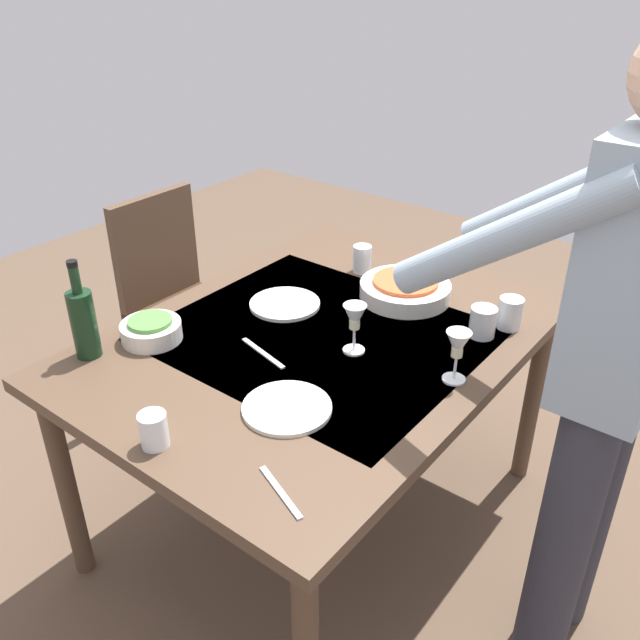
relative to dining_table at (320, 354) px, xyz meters
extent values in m
plane|color=brown|center=(0.00, 0.00, -0.68)|extent=(6.00, 6.00, 0.00)
cube|color=#4C3828|center=(0.00, 0.00, 0.05)|extent=(1.44, 1.07, 0.04)
cube|color=beige|center=(0.00, 0.00, 0.07)|extent=(0.79, 0.91, 0.00)
cylinder|color=#4C3828|center=(-0.65, -0.47, -0.33)|extent=(0.06, 0.06, 0.71)
cylinder|color=#4C3828|center=(0.65, -0.47, -0.33)|extent=(0.06, 0.06, 0.71)
cylinder|color=#4C3828|center=(-0.65, 0.47, -0.33)|extent=(0.06, 0.06, 0.71)
cube|color=#352114|center=(-0.21, -0.84, -0.23)|extent=(0.40, 0.40, 0.04)
cube|color=#4C3828|center=(-0.21, -1.02, 0.01)|extent=(0.40, 0.04, 0.45)
cylinder|color=#4C3828|center=(-0.38, -1.01, -0.46)|extent=(0.04, 0.04, 0.43)
cylinder|color=#4C3828|center=(-0.04, -1.01, -0.46)|extent=(0.04, 0.04, 0.43)
cylinder|color=#4C3828|center=(-0.38, -0.67, -0.46)|extent=(0.04, 0.04, 0.43)
cylinder|color=#4C3828|center=(-0.04, -0.67, -0.46)|extent=(0.04, 0.04, 0.43)
cylinder|color=#2D2D38|center=(0.04, 0.82, -0.24)|extent=(0.14, 0.14, 0.88)
cylinder|color=#2D2D38|center=(-0.16, 0.82, -0.24)|extent=(0.14, 0.14, 0.88)
cylinder|color=#8C9EAD|center=(0.11, 0.58, 0.57)|extent=(0.08, 0.52, 0.40)
cylinder|color=#8C9EAD|center=(-0.23, 0.58, 0.57)|extent=(0.08, 0.52, 0.40)
cylinder|color=black|center=(0.50, -0.45, 0.17)|extent=(0.07, 0.07, 0.20)
cylinder|color=black|center=(0.50, -0.45, 0.31)|extent=(0.03, 0.03, 0.08)
cylinder|color=black|center=(0.50, -0.45, 0.36)|extent=(0.03, 0.03, 0.02)
cylinder|color=white|center=(0.01, 0.14, 0.07)|extent=(0.06, 0.06, 0.01)
cylinder|color=white|center=(0.01, 0.14, 0.11)|extent=(0.01, 0.01, 0.07)
cone|color=white|center=(0.01, 0.14, 0.18)|extent=(0.07, 0.07, 0.07)
cylinder|color=beige|center=(0.01, 0.14, 0.16)|extent=(0.03, 0.03, 0.03)
cylinder|color=white|center=(-0.03, 0.44, 0.07)|extent=(0.06, 0.06, 0.01)
cylinder|color=white|center=(-0.03, 0.44, 0.11)|extent=(0.01, 0.01, 0.07)
cone|color=white|center=(-0.03, 0.44, 0.18)|extent=(0.07, 0.07, 0.07)
cylinder|color=beige|center=(-0.03, 0.44, 0.16)|extent=(0.03, 0.03, 0.03)
cylinder|color=silver|center=(-0.29, 0.39, 0.12)|extent=(0.08, 0.08, 0.09)
cylinder|color=silver|center=(-0.39, 0.43, 0.12)|extent=(0.07, 0.07, 0.10)
cylinder|color=silver|center=(0.64, 0.01, 0.11)|extent=(0.07, 0.07, 0.09)
cylinder|color=silver|center=(-0.44, -0.16, 0.12)|extent=(0.07, 0.07, 0.10)
cylinder|color=silver|center=(-0.36, 0.08, 0.10)|extent=(0.30, 0.30, 0.05)
cylinder|color=#C6562D|center=(-0.36, 0.08, 0.12)|extent=(0.22, 0.22, 0.03)
cylinder|color=silver|center=(0.33, -0.38, 0.10)|extent=(0.18, 0.18, 0.05)
cylinder|color=#4C843D|center=(0.33, -0.38, 0.12)|extent=(0.13, 0.13, 0.03)
cylinder|color=silver|center=(-0.07, -0.20, 0.08)|extent=(0.23, 0.23, 0.01)
cylinder|color=silver|center=(0.35, 0.16, 0.08)|extent=(0.23, 0.23, 0.01)
cube|color=silver|center=(0.19, -0.06, 0.07)|extent=(0.06, 0.20, 0.00)
cube|color=silver|center=(0.58, 0.35, 0.07)|extent=(0.08, 0.17, 0.00)
camera|label=1|loc=(1.38, 1.08, 1.11)|focal=37.77mm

